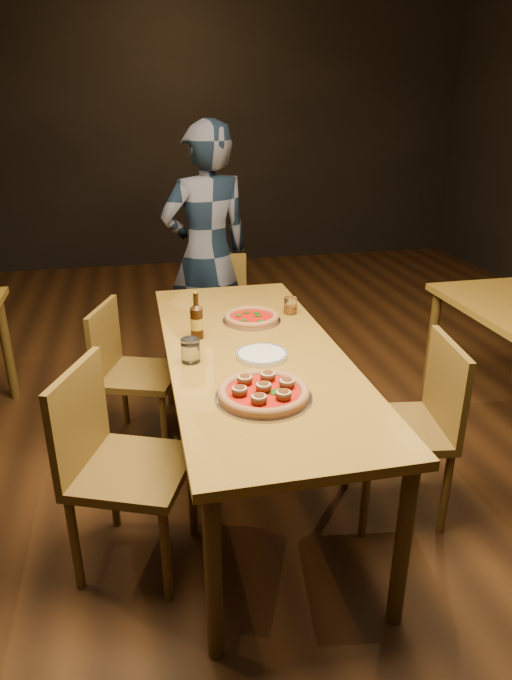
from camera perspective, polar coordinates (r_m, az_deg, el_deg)
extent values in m
plane|color=black|center=(3.03, -0.21, -14.09)|extent=(9.00, 9.00, 0.00)
plane|color=black|center=(6.90, -8.63, 19.85)|extent=(7.00, 0.00, 7.00)
cube|color=brown|center=(2.66, -0.23, -1.38)|extent=(0.80, 2.00, 0.04)
cylinder|color=#4E3A16|center=(2.05, -4.29, -22.72)|extent=(0.06, 0.06, 0.71)
cylinder|color=#4E3A16|center=(3.62, -8.64, -1.33)|extent=(0.06, 0.06, 0.71)
cylinder|color=#4E3A16|center=(2.21, 14.49, -19.42)|extent=(0.06, 0.06, 0.71)
cylinder|color=#4E3A16|center=(3.72, 1.85, -0.43)|extent=(0.06, 0.06, 0.71)
cylinder|color=#4E3A16|center=(3.99, -23.73, -0.79)|extent=(0.06, 0.06, 0.71)
cylinder|color=#4E3A16|center=(3.91, 17.24, -0.28)|extent=(0.06, 0.06, 0.71)
cylinder|color=#B7B7BF|center=(2.23, 0.76, -5.77)|extent=(0.38, 0.38, 0.01)
cylinder|color=#BB7F4E|center=(2.22, 0.76, -5.47)|extent=(0.36, 0.36, 0.02)
torus|color=#BB7F4E|center=(2.22, 0.77, -5.24)|extent=(0.36, 0.36, 0.04)
cylinder|color=#9A1009|center=(2.21, 0.77, -5.19)|extent=(0.28, 0.28, 0.00)
cylinder|color=#B7B7BF|center=(3.00, -0.44, 1.97)|extent=(0.31, 0.31, 0.01)
cylinder|color=#BB7F4E|center=(2.99, -0.44, 2.18)|extent=(0.28, 0.28, 0.02)
torus|color=#BB7F4E|center=(2.99, -0.44, 2.35)|extent=(0.29, 0.29, 0.03)
cylinder|color=#9A1009|center=(2.99, -0.44, 2.38)|extent=(0.22, 0.22, 0.00)
cylinder|color=white|center=(2.57, 0.60, -1.53)|extent=(0.23, 0.23, 0.02)
cylinder|color=black|center=(2.77, -5.96, 1.67)|extent=(0.06, 0.06, 0.15)
cylinder|color=black|center=(2.73, -6.06, 3.91)|extent=(0.02, 0.02, 0.08)
cylinder|color=gold|center=(2.77, -5.96, 1.67)|extent=(0.06, 0.06, 0.06)
cylinder|color=white|center=(2.53, -6.58, -1.04)|extent=(0.09, 0.09, 0.11)
cylinder|color=#A45412|center=(3.10, 3.47, 3.47)|extent=(0.07, 0.07, 0.09)
imported|color=black|center=(3.91, -4.91, 8.56)|extent=(0.71, 0.56, 1.73)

